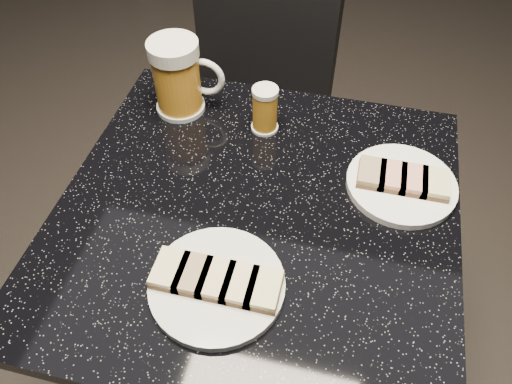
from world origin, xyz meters
TOP-DOWN VIEW (x-y plane):
  - floor at (0.00, 0.00)m, footprint 6.00×6.00m
  - plate_large at (-0.02, -0.16)m, footprint 0.21×0.21m
  - plate_small at (0.24, 0.12)m, footprint 0.20×0.20m
  - table at (0.00, 0.00)m, footprint 0.70×0.70m
  - beer_mug at (-0.22, 0.24)m, footprint 0.15×0.10m
  - beer_tumbler at (-0.03, 0.21)m, footprint 0.06×0.06m
  - chair at (-0.17, 0.56)m, footprint 0.51×0.51m
  - canapes_on_plate_large at (-0.02, -0.16)m, footprint 0.20×0.07m
  - canapes_on_plate_small at (0.24, 0.12)m, footprint 0.16×0.07m

SIDE VIEW (x-z plane):
  - floor at x=0.00m, z-range 0.00..0.00m
  - chair at x=-0.17m, z-range 0.06..0.94m
  - table at x=0.00m, z-range 0.13..0.88m
  - plate_large at x=-0.02m, z-range 0.75..0.76m
  - plate_small at x=0.24m, z-range 0.75..0.76m
  - canapes_on_plate_large at x=-0.02m, z-range 0.76..0.78m
  - canapes_on_plate_small at x=0.24m, z-range 0.76..0.78m
  - beer_tumbler at x=-0.03m, z-range 0.75..0.85m
  - beer_mug at x=-0.22m, z-range 0.75..0.91m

